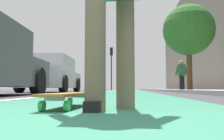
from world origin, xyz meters
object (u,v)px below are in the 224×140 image
at_px(pedestrian_distant, 182,74).
at_px(traffic_light, 111,61).
at_px(parked_car_mid, 51,75).
at_px(street_tree_mid, 189,30).
at_px(skateboard, 69,96).

bearing_deg(pedestrian_distant, traffic_light, 23.23).
xyz_separation_m(parked_car_mid, street_tree_mid, (2.49, -6.30, 2.42)).
bearing_deg(street_tree_mid, parked_car_mid, 111.59).
distance_m(street_tree_mid, pedestrian_distant, 2.39).
height_order(parked_car_mid, pedestrian_distant, pedestrian_distant).
relative_size(parked_car_mid, traffic_light, 0.93).
height_order(street_tree_mid, pedestrian_distant, street_tree_mid).
xyz_separation_m(skateboard, street_tree_mid, (10.71, -3.41, 3.04)).
bearing_deg(parked_car_mid, traffic_light, -5.35).
distance_m(skateboard, parked_car_mid, 8.73).
bearing_deg(street_tree_mid, pedestrian_distant, 11.12).
xyz_separation_m(skateboard, traffic_light, (22.75, 1.53, 2.90)).
height_order(parked_car_mid, street_tree_mid, street_tree_mid).
bearing_deg(skateboard, pedestrian_distant, -15.37).
bearing_deg(pedestrian_distant, street_tree_mid, -168.88).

